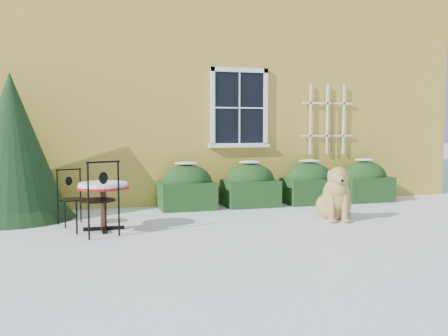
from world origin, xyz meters
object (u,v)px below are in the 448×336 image
object	(u,v)px
patio_chair_near	(99,198)
dog	(335,198)
evergreen_shrub	(12,161)
bistro_table	(103,191)
patio_chair_far	(72,197)

from	to	relation	value
patio_chair_near	dog	bearing A→B (deg)	161.41
evergreen_shrub	bistro_table	xyz separation A→B (m)	(1.43, -1.42, -0.40)
evergreen_shrub	dog	distance (m)	5.53
patio_chair_far	bistro_table	bearing A→B (deg)	-69.21
evergreen_shrub	dog	xyz separation A→B (m)	(5.25, -1.64, -0.62)
bistro_table	patio_chair_near	world-z (taller)	patio_chair_near
evergreen_shrub	bistro_table	size ratio (longest dim) A/B	3.18
bistro_table	patio_chair_far	world-z (taller)	patio_chair_far
bistro_table	patio_chair_far	xyz separation A→B (m)	(-0.46, 0.56, -0.16)
bistro_table	patio_chair_near	size ratio (longest dim) A/B	0.72
bistro_table	dog	bearing A→B (deg)	-3.29
evergreen_shrub	patio_chair_near	distance (m)	2.30
evergreen_shrub	patio_chair_far	distance (m)	1.41
evergreen_shrub	bistro_table	world-z (taller)	evergreen_shrub
patio_chair_near	dog	size ratio (longest dim) A/B	1.08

